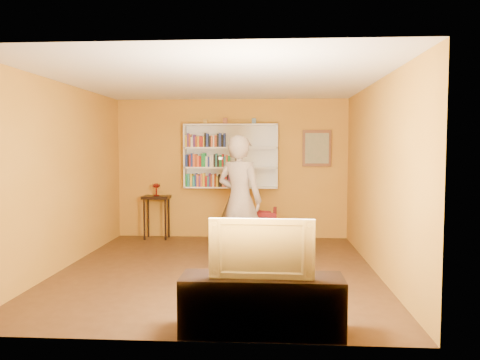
% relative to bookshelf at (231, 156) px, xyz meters
% --- Properties ---
extents(room_shell, '(5.30, 5.80, 2.88)m').
position_rel_bookshelf_xyz_m(room_shell, '(0.00, -2.41, -0.58)').
color(room_shell, '#412915').
rests_on(room_shell, ground).
extents(bookshelf, '(1.80, 0.29, 1.23)m').
position_rel_bookshelf_xyz_m(bookshelf, '(0.00, 0.00, 0.00)').
color(bookshelf, white).
rests_on(bookshelf, room_shell).
extents(books_row_lower, '(0.96, 0.19, 0.26)m').
position_rel_bookshelf_xyz_m(books_row_lower, '(-0.39, -0.11, -0.47)').
color(books_row_lower, '#1C813B').
rests_on(books_row_lower, bookshelf).
extents(books_row_middle, '(0.86, 0.19, 0.27)m').
position_rel_bookshelf_xyz_m(books_row_middle, '(-0.44, -0.11, -0.08)').
color(books_row_middle, navy).
rests_on(books_row_middle, bookshelf).
extents(books_row_upper, '(0.76, 0.18, 0.27)m').
position_rel_bookshelf_xyz_m(books_row_upper, '(-0.47, -0.11, 0.30)').
color(books_row_upper, gold).
rests_on(books_row_upper, bookshelf).
extents(ornament_left, '(0.07, 0.07, 0.10)m').
position_rel_bookshelf_xyz_m(ornament_left, '(-0.50, -0.06, 0.67)').
color(ornament_left, '#B58A33').
rests_on(ornament_left, bookshelf).
extents(ornament_centre, '(0.08, 0.08, 0.12)m').
position_rel_bookshelf_xyz_m(ornament_centre, '(-0.11, -0.06, 0.68)').
color(ornament_centre, brown).
rests_on(ornament_centre, bookshelf).
extents(ornament_right, '(0.08, 0.08, 0.11)m').
position_rel_bookshelf_xyz_m(ornament_right, '(0.44, -0.06, 0.67)').
color(ornament_right, slate).
rests_on(ornament_right, bookshelf).
extents(framed_painting, '(0.55, 0.05, 0.70)m').
position_rel_bookshelf_xyz_m(framed_painting, '(1.65, 0.05, 0.16)').
color(framed_painting, brown).
rests_on(framed_painting, room_shell).
extents(console_table, '(0.51, 0.39, 0.83)m').
position_rel_bookshelf_xyz_m(console_table, '(-1.44, -0.16, -0.90)').
color(console_table, black).
rests_on(console_table, ground).
extents(ruby_lustre, '(0.15, 0.15, 0.24)m').
position_rel_bookshelf_xyz_m(ruby_lustre, '(-1.44, -0.16, -0.59)').
color(ruby_lustre, maroon).
rests_on(ruby_lustre, console_table).
extents(armchair, '(0.83, 0.85, 0.76)m').
position_rel_bookshelf_xyz_m(armchair, '(0.46, -1.27, -1.21)').
color(armchair, '#460509').
rests_on(armchair, ground).
extents(person, '(0.84, 0.71, 1.95)m').
position_rel_bookshelf_xyz_m(person, '(0.29, -2.05, -0.62)').
color(person, '#6B5B4E').
rests_on(person, ground).
extents(game_remote, '(0.04, 0.15, 0.04)m').
position_rel_bookshelf_xyz_m(game_remote, '(0.04, -2.35, 0.02)').
color(game_remote, white).
rests_on(game_remote, person).
extents(tv_cabinet, '(1.54, 0.46, 0.55)m').
position_rel_bookshelf_xyz_m(tv_cabinet, '(0.68, -4.66, -1.32)').
color(tv_cabinet, black).
rests_on(tv_cabinet, ground).
extents(television, '(0.98, 0.15, 0.56)m').
position_rel_bookshelf_xyz_m(television, '(0.68, -4.66, -0.76)').
color(television, black).
rests_on(television, tv_cabinet).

